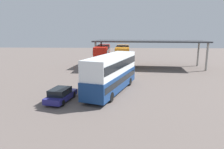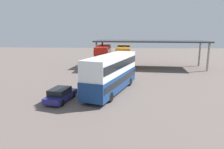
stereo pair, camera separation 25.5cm
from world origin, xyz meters
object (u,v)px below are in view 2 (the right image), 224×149
(double_decker_main, at_px, (112,72))
(double_decker_near_canopy, at_px, (104,55))
(double_decker_mid_row, at_px, (124,56))
(parked_hatchback, at_px, (61,95))

(double_decker_main, xyz_separation_m, double_decker_near_canopy, (-2.66, 17.15, -0.02))
(double_decker_main, xyz_separation_m, double_decker_mid_row, (1.25, 16.56, -0.05))
(double_decker_near_canopy, xyz_separation_m, double_decker_mid_row, (3.91, -0.60, -0.03))
(parked_hatchback, bearing_deg, double_decker_main, -43.07)
(double_decker_main, distance_m, double_decker_mid_row, 16.60)
(double_decker_main, relative_size, double_decker_near_canopy, 0.98)
(double_decker_mid_row, bearing_deg, double_decker_main, 177.03)
(parked_hatchback, distance_m, double_decker_mid_row, 21.18)
(double_decker_mid_row, bearing_deg, parked_hatchback, 164.45)
(double_decker_near_canopy, bearing_deg, parked_hatchback, 173.36)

